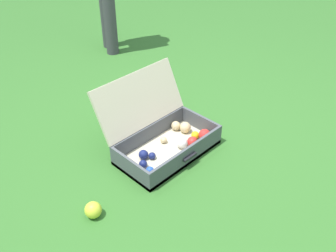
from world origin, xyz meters
name	(u,v)px	position (x,y,z in m)	size (l,w,h in m)	color
ground_plane	(178,151)	(0.00, 0.00, 0.00)	(16.00, 16.00, 0.00)	#336B28
open_suitcase	(163,135)	(-0.04, 0.10, 0.11)	(0.67, 0.55, 0.47)	beige
stray_ball_on_grass	(93,210)	(-0.73, -0.05, 0.05)	(0.09, 0.09, 0.09)	#CCDB38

